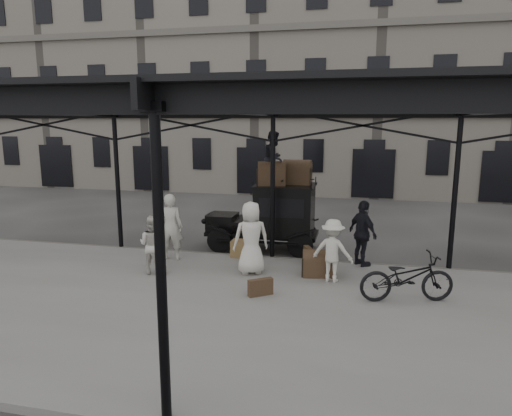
{
  "coord_description": "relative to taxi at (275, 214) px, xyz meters",
  "views": [
    {
      "loc": [
        2.44,
        -11.01,
        4.19
      ],
      "look_at": [
        -0.41,
        1.6,
        1.7
      ],
      "focal_mm": 32.0,
      "sensor_mm": 36.0,
      "label": 1
    }
  ],
  "objects": [
    {
      "name": "ground",
      "position": [
        0.14,
        -3.24,
        -1.2
      ],
      "size": [
        120.0,
        120.0,
        0.0
      ],
      "primitive_type": "plane",
      "color": "#383533",
      "rests_on": "ground"
    },
    {
      "name": "platform",
      "position": [
        0.14,
        -5.24,
        -1.13
      ],
      "size": [
        28.0,
        8.0,
        0.15
      ],
      "primitive_type": "cube",
      "color": "slate",
      "rests_on": "ground"
    },
    {
      "name": "canopy",
      "position": [
        0.14,
        -4.96,
        3.39
      ],
      "size": [
        22.5,
        9.0,
        4.74
      ],
      "color": "black",
      "rests_on": "ground"
    },
    {
      "name": "building_frontage",
      "position": [
        0.14,
        14.76,
        5.8
      ],
      "size": [
        64.0,
        8.0,
        14.0
      ],
      "primitive_type": "cube",
      "color": "slate",
      "rests_on": "ground"
    },
    {
      "name": "taxi",
      "position": [
        0.0,
        0.0,
        0.0
      ],
      "size": [
        3.65,
        1.55,
        2.18
      ],
      "color": "black",
      "rests_on": "ground"
    },
    {
      "name": "porter_left",
      "position": [
        -2.71,
        -2.17,
        -0.07
      ],
      "size": [
        0.8,
        0.61,
        1.97
      ],
      "primitive_type": "imported",
      "rotation": [
        0.0,
        0.0,
        3.35
      ],
      "color": "beige",
      "rests_on": "platform"
    },
    {
      "name": "porter_midleft",
      "position": [
        -2.68,
        -3.43,
        -0.27
      ],
      "size": [
        0.82,
        0.67,
        1.58
      ],
      "primitive_type": "imported",
      "rotation": [
        0.0,
        0.0,
        3.04
      ],
      "color": "beige",
      "rests_on": "platform"
    },
    {
      "name": "porter_centre",
      "position": [
        -0.13,
        -2.84,
        -0.08
      ],
      "size": [
        1.12,
        0.96,
        1.95
      ],
      "primitive_type": "imported",
      "rotation": [
        0.0,
        0.0,
        3.56
      ],
      "color": "silver",
      "rests_on": "platform"
    },
    {
      "name": "porter_official",
      "position": [
        2.77,
        -1.52,
        -0.12
      ],
      "size": [
        1.04,
        1.14,
        1.87
      ],
      "primitive_type": "imported",
      "rotation": [
        0.0,
        0.0,
        2.25
      ],
      "color": "black",
      "rests_on": "platform"
    },
    {
      "name": "porter_right",
      "position": [
        2.03,
        -3.01,
        -0.25
      ],
      "size": [
        1.14,
        0.79,
        1.61
      ],
      "primitive_type": "imported",
      "rotation": [
        0.0,
        0.0,
        2.94
      ],
      "color": "beige",
      "rests_on": "platform"
    },
    {
      "name": "bicycle",
      "position": [
        3.74,
        -3.95,
        -0.49
      ],
      "size": [
        2.24,
        1.25,
        1.12
      ],
      "primitive_type": "imported",
      "rotation": [
        0.0,
        0.0,
        1.82
      ],
      "color": "black",
      "rests_on": "platform"
    },
    {
      "name": "porter_roof",
      "position": [
        -0.03,
        -0.1,
        1.82
      ],
      "size": [
        0.8,
        0.94,
        1.69
      ],
      "primitive_type": "imported",
      "rotation": [
        0.0,
        0.0,
        1.36
      ],
      "color": "black",
      "rests_on": "taxi"
    },
    {
      "name": "steamer_trunk_roof_near",
      "position": [
        -0.08,
        -0.25,
        1.29
      ],
      "size": [
        0.95,
        0.7,
        0.63
      ],
      "primitive_type": null,
      "rotation": [
        0.0,
        0.0,
        0.22
      ],
      "color": "#4A3722",
      "rests_on": "taxi"
    },
    {
      "name": "steamer_trunk_roof_far",
      "position": [
        0.67,
        0.2,
        1.3
      ],
      "size": [
        0.92,
        0.6,
        0.65
      ],
      "primitive_type": null,
      "rotation": [
        0.0,
        0.0,
        -0.07
      ],
      "color": "#4A3722",
      "rests_on": "taxi"
    },
    {
      "name": "steamer_trunk_platform",
      "position": [
        1.65,
        -2.67,
        -0.76
      ],
      "size": [
        0.88,
        0.62,
        0.59
      ],
      "primitive_type": null,
      "rotation": [
        0.0,
        0.0,
        0.16
      ],
      "color": "#4A3722",
      "rests_on": "platform"
    },
    {
      "name": "wicker_hamper",
      "position": [
        -0.75,
        -1.44,
        -0.8
      ],
      "size": [
        0.6,
        0.45,
        0.5
      ],
      "primitive_type": "cube",
      "rotation": [
        0.0,
        0.0,
        -0.01
      ],
      "color": "brown",
      "rests_on": "platform"
    },
    {
      "name": "suitcase_upright",
      "position": [
        1.29,
        -1.61,
        -0.83
      ],
      "size": [
        0.38,
        0.61,
        0.45
      ],
      "primitive_type": "cube",
      "rotation": [
        0.0,
        0.0,
        0.41
      ],
      "color": "#4A3722",
      "rests_on": "platform"
    },
    {
      "name": "suitcase_flat",
      "position": [
        0.45,
        -4.36,
        -0.85
      ],
      "size": [
        0.58,
        0.47,
        0.4
      ],
      "primitive_type": "cube",
      "rotation": [
        0.0,
        0.0,
        0.62
      ],
      "color": "#4A3722",
      "rests_on": "platform"
    }
  ]
}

